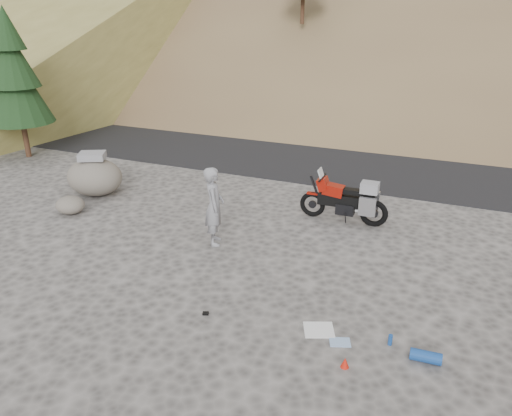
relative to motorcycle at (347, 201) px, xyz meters
The scene contains 13 objects.
ground 3.42m from the motorcycle, 103.06° to the right, with size 140.00×140.00×0.00m, color #464340.
road 5.79m from the motorcycle, 97.61° to the left, with size 120.00×7.00×0.05m, color black.
conifer_verge 12.05m from the motorcycle, behind, with size 2.20×2.20×5.04m.
motorcycle is the anchor object (origin of this frame).
man 3.46m from the motorcycle, 137.06° to the right, with size 0.66×0.43×1.82m, color gray.
boulder 7.12m from the motorcycle, behind, with size 1.91×1.74×1.23m.
small_rock 7.14m from the motorcycle, 161.62° to the right, with size 0.98×0.95×0.46m.
gear_white_cloth 4.68m from the motorcycle, 82.34° to the right, with size 0.50×0.44×0.02m, color white.
gear_blue_mat 5.31m from the motorcycle, 63.55° to the right, with size 0.19×0.19×0.47m, color navy.
gear_bottle 4.89m from the motorcycle, 68.48° to the right, with size 0.07×0.07×0.19m, color navy.
gear_funnel 5.50m from the motorcycle, 76.96° to the right, with size 0.13×0.13×0.17m, color red.
gear_glove_b 5.15m from the motorcycle, 105.52° to the right, with size 0.11×0.08×0.04m, color black.
gear_blue_cloth 4.93m from the motorcycle, 77.87° to the right, with size 0.34×0.25×0.01m, color #8CAED9.
Camera 1 is at (3.10, -8.17, 5.16)m, focal length 35.00 mm.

